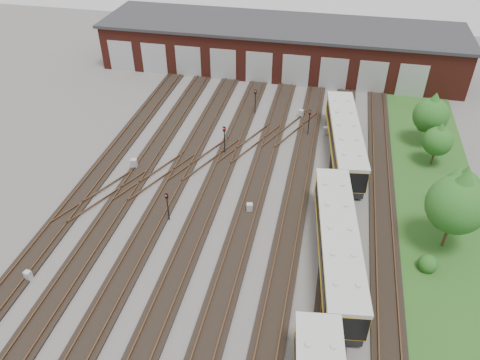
# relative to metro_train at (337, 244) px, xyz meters

# --- Properties ---
(ground) EXTENTS (120.00, 120.00, 0.00)m
(ground) POSITION_rel_metro_train_xyz_m (-10.00, -2.07, -2.01)
(ground) COLOR #454240
(ground) RESTS_ON ground
(track_network) EXTENTS (30.40, 70.00, 0.33)m
(track_network) POSITION_rel_metro_train_xyz_m (-10.17, -1.48, -1.90)
(track_network) COLOR black
(track_network) RESTS_ON ground
(maintenance_shed) EXTENTS (51.00, 12.50, 6.35)m
(maintenance_shed) POSITION_rel_metro_train_xyz_m (-10.01, 37.91, 1.20)
(maintenance_shed) COLOR #501C14
(maintenance_shed) RESTS_ON ground
(grass_verge) EXTENTS (8.00, 55.00, 0.05)m
(grass_verge) POSITION_rel_metro_train_xyz_m (9.00, 7.93, -1.98)
(grass_verge) COLOR #1F4717
(grass_verge) RESTS_ON ground
(metro_train) EXTENTS (4.80, 48.07, 3.27)m
(metro_train) POSITION_rel_metro_train_xyz_m (0.00, 0.00, 0.00)
(metro_train) COLOR black
(metro_train) RESTS_ON ground
(signal_mast_0) EXTENTS (0.30, 0.29, 3.33)m
(signal_mast_0) POSITION_rel_metro_train_xyz_m (-12.37, 13.59, 0.14)
(signal_mast_0) COLOR black
(signal_mast_0) RESTS_ON ground
(signal_mast_1) EXTENTS (0.26, 0.24, 2.98)m
(signal_mast_1) POSITION_rel_metro_train_xyz_m (-14.68, 2.07, -0.09)
(signal_mast_1) COLOR black
(signal_mast_1) RESTS_ON ground
(signal_mast_2) EXTENTS (0.29, 0.27, 3.24)m
(signal_mast_2) POSITION_rel_metro_train_xyz_m (-10.83, 23.03, 0.07)
(signal_mast_2) COLOR black
(signal_mast_2) RESTS_ON ground
(signal_mast_3) EXTENTS (0.26, 0.25, 3.23)m
(signal_mast_3) POSITION_rel_metro_train_xyz_m (-3.99, 19.21, 0.05)
(signal_mast_3) COLOR black
(signal_mast_3) RESTS_ON ground
(relay_cabinet_0) EXTENTS (0.58, 0.52, 0.85)m
(relay_cabinet_0) POSITION_rel_metro_train_xyz_m (-22.99, -6.81, -1.58)
(relay_cabinet_0) COLOR #999C9E
(relay_cabinet_0) RESTS_ON ground
(relay_cabinet_1) EXTENTS (0.73, 0.65, 1.05)m
(relay_cabinet_1) POSITION_rel_metro_train_xyz_m (-20.84, 9.04, -1.48)
(relay_cabinet_1) COLOR #999C9E
(relay_cabinet_1) RESTS_ON ground
(relay_cabinet_2) EXTENTS (0.61, 0.54, 0.90)m
(relay_cabinet_2) POSITION_rel_metro_train_xyz_m (-7.90, 4.70, -1.56)
(relay_cabinet_2) COLOR #999C9E
(relay_cabinet_2) RESTS_ON ground
(relay_cabinet_3) EXTENTS (0.70, 0.64, 0.95)m
(relay_cabinet_3) POSITION_rel_metro_train_xyz_m (-5.26, 23.41, -1.53)
(relay_cabinet_3) COLOR #999C9E
(relay_cabinet_3) RESTS_ON ground
(relay_cabinet_4) EXTENTS (0.66, 0.59, 0.92)m
(relay_cabinet_4) POSITION_rel_metro_train_xyz_m (-2.05, 19.98, -1.55)
(relay_cabinet_4) COLOR #999C9E
(relay_cabinet_4) RESTS_ON ground
(tree_0) EXTENTS (3.75, 3.75, 6.22)m
(tree_0) POSITION_rel_metro_train_xyz_m (8.77, 20.20, 1.99)
(tree_0) COLOR #362A18
(tree_0) RESTS_ON ground
(tree_1) EXTENTS (2.98, 2.98, 4.94)m
(tree_1) POSITION_rel_metro_train_xyz_m (9.17, 16.14, 1.16)
(tree_1) COLOR #362A18
(tree_1) RESTS_ON ground
(tree_2) EXTENTS (4.70, 4.70, 7.79)m
(tree_2) POSITION_rel_metro_train_xyz_m (8.72, 3.76, 3.00)
(tree_2) COLOR #362A18
(tree_2) RESTS_ON ground
(tree_3) EXTENTS (3.07, 3.07, 5.08)m
(tree_3) POSITION_rel_metro_train_xyz_m (10.30, 8.58, 1.26)
(tree_3) COLOR #362A18
(tree_3) RESTS_ON ground
(bush_0) EXTENTS (1.52, 1.52, 1.52)m
(bush_0) POSITION_rel_metro_train_xyz_m (7.16, 0.81, -1.25)
(bush_0) COLOR #164714
(bush_0) RESTS_ON ground
(bush_1) EXTENTS (1.32, 1.32, 1.32)m
(bush_1) POSITION_rel_metro_train_xyz_m (9.12, 23.28, -1.35)
(bush_1) COLOR #164714
(bush_1) RESTS_ON ground
(bush_2) EXTENTS (1.36, 1.36, 1.36)m
(bush_2) POSITION_rel_metro_train_xyz_m (10.72, 27.27, -1.33)
(bush_2) COLOR #164714
(bush_2) RESTS_ON ground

